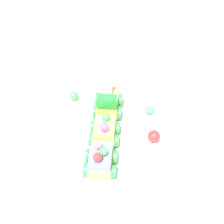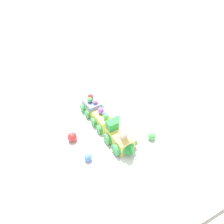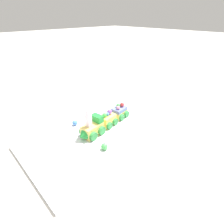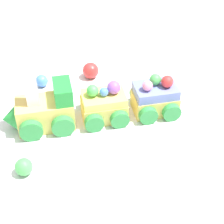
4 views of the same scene
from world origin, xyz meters
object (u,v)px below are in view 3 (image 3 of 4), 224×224
Objects in this scene: cake_car_lemon at (107,120)px; gumball_blue at (75,123)px; cake_train_locomotive at (91,129)px; gumball_green at (104,146)px; cake_car_blueberry at (119,112)px; gumball_red at (88,113)px.

gumball_blue is (0.10, -0.09, -0.01)m from cake_car_lemon.
cake_car_lemon is 3.45× the size of gumball_blue.
gumball_blue is at bearing -48.91° from cake_car_lemon.
gumball_blue is at bearing -92.75° from cake_train_locomotive.
cake_car_lemon is 3.14× the size of gumball_green.
cake_car_blueberry is 2.62× the size of gumball_red.
gumball_red is at bearing -113.76° from gumball_green.
cake_car_lemon reaches higher than gumball_red.
gumball_green is (0.10, 0.22, -0.00)m from gumball_red.
cake_train_locomotive is 5.27× the size of gumball_blue.
cake_train_locomotive reaches higher than cake_car_lemon.
cake_car_blueberry reaches higher than gumball_blue.
cake_car_blueberry is at bearing 134.58° from gumball_red.
gumball_green is (0.20, 0.12, -0.01)m from cake_car_blueberry.
cake_car_lemon is 0.08m from cake_car_blueberry.
gumball_blue is 0.20m from gumball_green.
cake_train_locomotive is 0.10m from gumball_green.
gumball_red is 0.09m from gumball_blue.
gumball_green is at bearing 23.87° from cake_car_blueberry.
gumball_red is at bearing -129.25° from cake_train_locomotive.
gumball_red is (0.10, -0.10, -0.01)m from cake_car_blueberry.
gumball_red reaches higher than gumball_blue.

